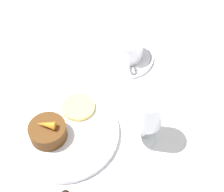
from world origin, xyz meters
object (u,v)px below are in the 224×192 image
(wine_glass, at_px, (147,113))
(coffee_cup, at_px, (126,47))
(dessert_cake, at_px, (48,131))
(dinner_plate, at_px, (65,132))

(wine_glass, bearing_deg, coffee_cup, -175.99)
(dessert_cake, bearing_deg, dinner_plate, 108.58)
(coffee_cup, height_order, wine_glass, wine_glass)
(coffee_cup, relative_size, wine_glass, 0.85)
(dinner_plate, height_order, dessert_cake, dessert_cake)
(wine_glass, xyz_separation_m, dessert_cake, (-0.01, -0.21, -0.06))
(coffee_cup, bearing_deg, dinner_plate, -33.90)
(dinner_plate, bearing_deg, wine_glass, 83.59)
(dinner_plate, relative_size, coffee_cup, 2.09)
(coffee_cup, distance_m, dessert_cake, 0.31)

